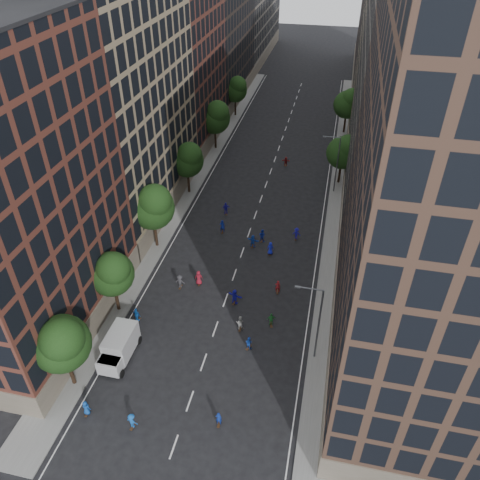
{
  "coord_description": "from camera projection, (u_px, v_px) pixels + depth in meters",
  "views": [
    {
      "loc": [
        9.95,
        -19.38,
        37.19
      ],
      "look_at": [
        -0.27,
        26.95,
        2.0
      ],
      "focal_mm": 35.0,
      "sensor_mm": 36.0,
      "label": 1
    }
  ],
  "objects": [
    {
      "name": "skater_0",
      "position": [
        86.0,
        408.0,
        41.13
      ],
      "size": [
        0.8,
        0.55,
        1.57
      ],
      "primitive_type": "imported",
      "rotation": [
        0.0,
        0.0,
        3.08
      ],
      "color": "#1447A2",
      "rests_on": "ground"
    },
    {
      "name": "skater_3",
      "position": [
        132.0,
        421.0,
        40.08
      ],
      "size": [
        1.13,
        0.78,
        1.61
      ],
      "primitive_type": "imported",
      "rotation": [
        0.0,
        0.0,
        2.96
      ],
      "color": "blue",
      "rests_on": "ground"
    },
    {
      "name": "skater_9",
      "position": [
        180.0,
        282.0,
        54.42
      ],
      "size": [
        1.13,
        0.68,
        1.73
      ],
      "primitive_type": "imported",
      "rotation": [
        0.0,
        0.0,
        3.11
      ],
      "color": "#3D3C41",
      "rests_on": "ground"
    },
    {
      "name": "bldg_right_c",
      "position": [
        403.0,
        35.0,
        81.05
      ],
      "size": [
        14.0,
        26.0,
        35.0
      ],
      "primitive_type": "cube",
      "color": "#948161",
      "rests_on": "ground"
    },
    {
      "name": "streetlamp_near",
      "position": [
        317.0,
        320.0,
        43.62
      ],
      "size": [
        2.64,
        0.22,
        9.06
      ],
      "color": "#595B60",
      "rests_on": "ground"
    },
    {
      "name": "skater_2",
      "position": [
        249.0,
        343.0,
        47.16
      ],
      "size": [
        0.89,
        0.8,
        1.49
      ],
      "primitive_type": "imported",
      "rotation": [
        0.0,
        0.0,
        2.74
      ],
      "color": "#143CA6",
      "rests_on": "ground"
    },
    {
      "name": "tree_right_b",
      "position": [
        349.0,
        103.0,
        86.77
      ],
      "size": [
        5.2,
        5.2,
        8.83
      ],
      "color": "black",
      "rests_on": "ground"
    },
    {
      "name": "tree_left_4",
      "position": [
        216.0,
        117.0,
        81.15
      ],
      "size": [
        5.4,
        5.4,
        9.08
      ],
      "color": "black",
      "rests_on": "ground"
    },
    {
      "name": "sidewalk_left",
      "position": [
        198.0,
        169.0,
        78.37
      ],
      "size": [
        4.0,
        105.0,
        0.15
      ],
      "primitive_type": "cube",
      "color": "slate",
      "rests_on": "ground"
    },
    {
      "name": "bldg_right_b",
      "position": [
        414.0,
        93.0,
        60.47
      ],
      "size": [
        14.0,
        28.0,
        33.0
      ],
      "primitive_type": "cube",
      "color": "#675F55",
      "rests_on": "ground"
    },
    {
      "name": "bldg_right_d",
      "position": [
        392.0,
        13.0,
        108.43
      ],
      "size": [
        14.0,
        40.0,
        30.0
      ],
      "primitive_type": "cube",
      "color": "#473126",
      "rests_on": "ground"
    },
    {
      "name": "skater_1",
      "position": [
        219.0,
        419.0,
        40.32
      ],
      "size": [
        0.58,
        0.41,
        1.52
      ],
      "primitive_type": "imported",
      "rotation": [
        0.0,
        0.0,
        3.23
      ],
      "color": "navy",
      "rests_on": "ground"
    },
    {
      "name": "skater_14",
      "position": [
        262.0,
        236.0,
        61.69
      ],
      "size": [
        1.06,
        0.95,
        1.8
      ],
      "primitive_type": "imported",
      "rotation": [
        0.0,
        0.0,
        2.78
      ],
      "color": "#13269C",
      "rests_on": "ground"
    },
    {
      "name": "skater_11",
      "position": [
        253.0,
        241.0,
        60.75
      ],
      "size": [
        1.67,
        0.85,
        1.72
      ],
      "primitive_type": "imported",
      "rotation": [
        0.0,
        0.0,
        2.92
      ],
      "color": "#1742BC",
      "rests_on": "ground"
    },
    {
      "name": "tree_left_1",
      "position": [
        112.0,
        273.0,
        48.55
      ],
      "size": [
        4.8,
        4.8,
        8.21
      ],
      "color": "black",
      "rests_on": "ground"
    },
    {
      "name": "skater_16",
      "position": [
        226.0,
        209.0,
        66.98
      ],
      "size": [
        1.16,
        0.85,
        1.82
      ],
      "primitive_type": "imported",
      "rotation": [
        0.0,
        0.0,
        3.58
      ],
      "color": "#1E15AD",
      "rests_on": "ground"
    },
    {
      "name": "skater_4",
      "position": [
        137.0,
        315.0,
        50.07
      ],
      "size": [
        1.11,
        0.71,
        1.75
      ],
      "primitive_type": "imported",
      "rotation": [
        0.0,
        0.0,
        2.84
      ],
      "color": "blue",
      "rests_on": "ground"
    },
    {
      "name": "tree_left_5",
      "position": [
        236.0,
        89.0,
        93.97
      ],
      "size": [
        4.8,
        4.8,
        8.33
      ],
      "color": "black",
      "rests_on": "ground"
    },
    {
      "name": "bldg_left_e",
      "position": [
        243.0,
        6.0,
        125.61
      ],
      "size": [
        14.0,
        40.0,
        26.0
      ],
      "primitive_type": "cube",
      "color": "#675F55",
      "rests_on": "ground"
    },
    {
      "name": "skater_10",
      "position": [
        271.0,
        320.0,
        49.63
      ],
      "size": [
        1.03,
        0.66,
        1.63
      ],
      "primitive_type": "imported",
      "rotation": [
        0.0,
        0.0,
        3.44
      ],
      "color": "#216E2C",
      "rests_on": "ground"
    },
    {
      "name": "bldg_left_b",
      "position": [
        111.0,
        90.0,
        59.69
      ],
      "size": [
        14.0,
        26.0,
        34.0
      ],
      "primitive_type": "cube",
      "color": "#948161",
      "rests_on": "ground"
    },
    {
      "name": "skater_12",
      "position": [
        270.0,
        249.0,
        59.48
      ],
      "size": [
        0.87,
        0.58,
        1.76
      ],
      "primitive_type": "imported",
      "rotation": [
        0.0,
        0.0,
        3.11
      ],
      "color": "#171FBC",
      "rests_on": "ground"
    },
    {
      "name": "sidewalk_right",
      "position": [
        343.0,
        184.0,
        74.21
      ],
      "size": [
        4.0,
        105.0,
        0.15
      ],
      "primitive_type": "cube",
      "color": "slate",
      "rests_on": "ground"
    },
    {
      "name": "cargo_van",
      "position": [
        119.0,
        347.0,
        45.81
      ],
      "size": [
        2.52,
        5.32,
        2.82
      ],
      "rotation": [
        0.0,
        0.0,
        -0.01
      ],
      "color": "silver",
      "rests_on": "ground"
    },
    {
      "name": "tree_left_0",
      "position": [
        62.0,
        342.0,
        40.45
      ],
      "size": [
        5.2,
        5.2,
        8.83
      ],
      "color": "black",
      "rests_on": "ground"
    },
    {
      "name": "skater_13",
      "position": [
        222.0,
        227.0,
        63.3
      ],
      "size": [
        0.75,
        0.55,
        1.9
      ],
      "primitive_type": "imported",
      "rotation": [
        0.0,
        0.0,
        3.29
      ],
      "color": "navy",
      "rests_on": "ground"
    },
    {
      "name": "tree_left_3",
      "position": [
        188.0,
        159.0,
        68.78
      ],
      "size": [
        5.0,
        5.0,
        8.58
      ],
      "color": "black",
      "rests_on": "ground"
    },
    {
      "name": "tree_right_a",
      "position": [
        344.0,
        151.0,
        71.28
      ],
      "size": [
        5.0,
        5.0,
        8.39
      ],
      "color": "black",
      "rests_on": "ground"
    },
    {
      "name": "ground",
      "position": [
        260.0,
        201.0,
        70.45
      ],
      "size": [
        240.0,
        240.0,
        0.0
      ],
      "primitive_type": "plane",
      "color": "black",
      "rests_on": "ground"
    },
    {
      "name": "skater_17",
      "position": [
        286.0,
        162.0,
        79.03
      ],
      "size": [
        1.47,
        0.54,
        1.56
      ],
      "primitive_type": "imported",
      "rotation": [
        0.0,
        0.0,
        3.2
      ],
      "color": "maroon",
      "rests_on": "ground"
    },
    {
      "name": "bldg_right_a",
      "position": [
        446.0,
        197.0,
        36.83
      ],
      "size": [
        14.0,
        30.0,
        36.0
      ],
      "primitive_type": "cube",
      "color": "#473126",
      "rests_on": "ground"
    },
    {
      "name": "streetlamp_far",
      "position": [
        336.0,
        162.0,
        69.5
      ],
      "size": [
        2.64,
        0.22,
        9.06
      ],
      "color": "#595B60",
      "rests_on": "ground"
    },
    {
      "name": "bldg_left_c",
      "position": [
        172.0,
        63.0,
        79.52
      ],
      "size": [
        14.0,
        20.0,
        28.0
      ],
      "primitive_type": "cube",
      "color": "#5A2D22",
      "rests_on": "ground"
    },
    {
      "name": "tree_left_2",
      "position": [
        153.0,
        206.0,
        57.46
      ],
      "size": [
        5.6,
        5.6,
        9.45
      ],
      "color": "black",
      "rests_on": "ground"
    },
    {
      "name": "skater_5",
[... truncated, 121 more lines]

